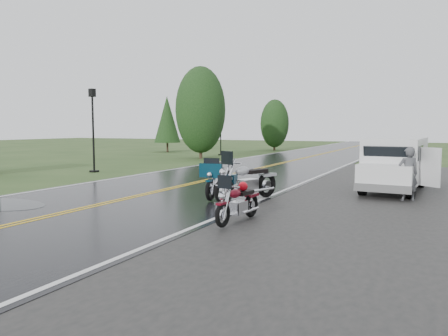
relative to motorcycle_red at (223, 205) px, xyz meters
name	(u,v)px	position (x,y,z in m)	size (l,w,h in m)	color
ground	(106,204)	(-4.42, 1.37, -0.56)	(120.00, 120.00, 0.00)	#2D471E
road	(245,172)	(-4.42, 11.37, -0.54)	(8.00, 100.00, 0.04)	black
motorcycle_red	(223,205)	(0.00, 0.00, 0.00)	(0.68, 1.88, 1.11)	#5E0A17
motorcycle_teal	(210,182)	(-1.84, 2.89, 0.08)	(0.78, 2.14, 1.27)	#052838
motorcycle_silver	(224,180)	(-1.26, 2.64, 0.18)	(0.90, 2.48, 1.47)	#9B9CA2
van_white	(363,167)	(1.97, 6.22, 0.38)	(1.79, 4.78, 1.88)	silver
person_at_van	(408,175)	(3.34, 5.70, 0.25)	(0.59, 0.38, 1.61)	#47484C
lamp_post_near_left	(93,130)	(-11.13, 8.14, 1.51)	(0.35, 0.35, 4.13)	black
lamp_post_far_left	(221,132)	(-11.41, 22.69, 1.32)	(0.32, 0.32, 3.75)	black
tree_left_mid	(201,119)	(-11.05, 18.80, 2.22)	(3.55, 3.55, 5.54)	#1E3D19
tree_left_far	(275,129)	(-9.96, 31.27, 1.52)	(2.70, 2.70, 4.15)	#1E3D19
pine_left_far	(167,125)	(-17.76, 24.66, 1.88)	(2.34, 2.34, 4.88)	#1E3D19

